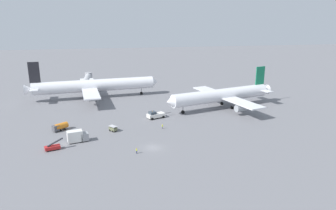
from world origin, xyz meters
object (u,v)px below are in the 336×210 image
at_px(ground_crew_wing_walker_right, 162,126).
at_px(ground_crew_ramp_agent_by_cones, 137,151).
at_px(pushback_tug, 155,115).
at_px(gse_belt_loader_portside, 53,147).
at_px(gse_catering_truck_tall, 77,136).
at_px(airliner_at_gate_left, 94,86).
at_px(gse_fuel_bowser_stubby, 60,127).
at_px(airliner_being_pushed, 222,95).
at_px(gse_baggage_cart_trailing, 113,129).
at_px(jet_bridge, 87,78).

bearing_deg(ground_crew_wing_walker_right, ground_crew_ramp_agent_by_cones, -120.01).
bearing_deg(pushback_tug, gse_belt_loader_portside, -145.29).
relative_size(ground_crew_ramp_agent_by_cones, ground_crew_wing_walker_right, 1.00).
bearing_deg(pushback_tug, gse_catering_truck_tall, -145.64).
distance_m(airliner_at_gate_left, gse_fuel_bowser_stubby, 42.10).
height_order(airliner_at_gate_left, ground_crew_wing_walker_right, airliner_at_gate_left).
xyz_separation_m(airliner_being_pushed, gse_baggage_cart_trailing, (-43.15, -18.34, -4.29)).
xyz_separation_m(airliner_at_gate_left, pushback_tug, (22.31, -34.23, -4.36)).
bearing_deg(ground_crew_wing_walker_right, gse_baggage_cart_trailing, 176.88).
bearing_deg(gse_catering_truck_tall, jet_bridge, 90.69).
bearing_deg(ground_crew_ramp_agent_by_cones, gse_belt_loader_portside, 163.09).
relative_size(gse_belt_loader_portside, ground_crew_ramp_agent_by_cones, 3.22).
bearing_deg(gse_fuel_bowser_stubby, gse_baggage_cart_trailing, -13.02).
bearing_deg(airliner_at_gate_left, jet_bridge, 99.36).
relative_size(airliner_being_pushed, ground_crew_ramp_agent_by_cones, 30.21).
bearing_deg(airliner_at_gate_left, airliner_being_pushed, -27.63).
bearing_deg(gse_fuel_bowser_stubby, ground_crew_wing_walker_right, -8.26).
bearing_deg(ground_crew_wing_walker_right, pushback_tug, 92.64).
bearing_deg(airliner_being_pushed, gse_belt_loader_portside, -153.36).
xyz_separation_m(airliner_at_gate_left, gse_belt_loader_portside, (-9.41, -56.20, -4.78)).
xyz_separation_m(gse_baggage_cart_trailing, gse_fuel_bowser_stubby, (-16.56, 3.83, 0.47)).
distance_m(airliner_at_gate_left, pushback_tug, 41.09).
bearing_deg(airliner_being_pushed, ground_crew_ramp_agent_by_cones, -135.64).
bearing_deg(airliner_at_gate_left, gse_belt_loader_portside, -99.51).
distance_m(gse_catering_truck_tall, gse_belt_loader_portside, 7.74).
xyz_separation_m(gse_catering_truck_tall, gse_belt_loader_portside, (-6.20, -4.53, -0.93)).
relative_size(airliner_at_gate_left, ground_crew_ramp_agent_by_cones, 36.90).
distance_m(gse_belt_loader_portside, ground_crew_wing_walker_right, 33.97).
relative_size(airliner_at_gate_left, gse_fuel_bowser_stubby, 11.55).
xyz_separation_m(pushback_tug, gse_baggage_cart_trailing, (-15.24, -10.40, -0.39)).
bearing_deg(airliner_being_pushed, ground_crew_wing_walker_right, -144.98).
height_order(airliner_at_gate_left, jet_bridge, airliner_at_gate_left).
distance_m(pushback_tug, gse_catering_truck_tall, 30.92).
xyz_separation_m(gse_baggage_cart_trailing, gse_belt_loader_portside, (-16.48, -11.58, -0.04)).
relative_size(airliner_at_gate_left, airliner_being_pushed, 1.22).
bearing_deg(airliner_at_gate_left, ground_crew_wing_walker_right, -63.35).
bearing_deg(airliner_at_gate_left, gse_baggage_cart_trailing, -81.00).
xyz_separation_m(gse_baggage_cart_trailing, gse_catering_truck_tall, (-10.28, -7.05, 0.90)).
bearing_deg(jet_bridge, ground_crew_wing_walker_right, -69.09).
relative_size(airliner_at_gate_left, gse_belt_loader_portside, 11.45).
bearing_deg(airliner_being_pushed, jet_bridge, 136.61).
height_order(gse_catering_truck_tall, gse_fuel_bowser_stubby, gse_catering_truck_tall).
relative_size(gse_baggage_cart_trailing, jet_bridge, 0.14).
bearing_deg(gse_belt_loader_portside, ground_crew_ramp_agent_by_cones, -16.91).
bearing_deg(ground_crew_ramp_agent_by_cones, ground_crew_wing_walker_right, 59.99).
bearing_deg(pushback_tug, ground_crew_wing_walker_right, -87.36).
bearing_deg(gse_fuel_bowser_stubby, jet_bridge, 85.35).
bearing_deg(airliner_being_pushed, gse_baggage_cart_trailing, -156.98).
height_order(airliner_at_gate_left, pushback_tug, airliner_at_gate_left).
distance_m(airliner_at_gate_left, gse_catering_truck_tall, 51.92).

